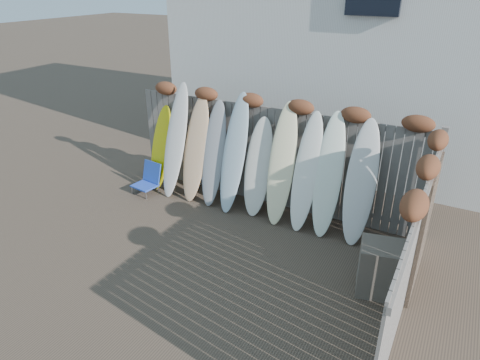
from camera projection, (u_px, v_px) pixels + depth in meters
The scene contains 17 objects.
ground at pixel (205, 263), 6.95m from camera, with size 80.00×80.00×0.00m, color #493A2D.
back_fence at pixel (272, 149), 8.31m from camera, with size 6.05×0.28×2.24m.
right_fence at pixel (413, 247), 5.36m from camera, with size 0.28×4.40×2.24m.
house at pixel (361, 22), 10.51m from camera, with size 8.50×5.50×6.33m.
beach_chair at pixel (148, 179), 9.16m from camera, with size 0.54×0.57×0.64m.
wooden_crate at pixel (382, 269), 6.18m from camera, with size 0.67×0.56×0.78m, color brown.
lattice_panel at pixel (425, 229), 6.10m from camera, with size 0.05×1.28×1.92m, color #34281F.
surfboard_0 at pixel (161, 148), 9.21m from camera, with size 0.47×0.07×1.83m, color yellow.
surfboard_1 at pixel (176, 141), 8.81m from camera, with size 0.48×0.07×2.41m, color white.
surfboard_2 at pixel (196, 149), 8.66m from camera, with size 0.52×0.07×2.18m, color tan.
surfboard_3 at pixel (214, 154), 8.50m from camera, with size 0.46×0.07×2.14m, color gray.
surfboard_4 at pixel (234, 154), 8.22m from camera, with size 0.47×0.07×2.37m, color #A7BFCB.
surfboard_5 at pixel (258, 167), 8.15m from camera, with size 0.53×0.07×1.93m, color silver.
surfboard_6 at pixel (282, 164), 7.83m from camera, with size 0.48×0.07×2.30m, color #FCF1B8.
surfboard_7 at pixel (306, 172), 7.62m from camera, with size 0.46×0.07×2.20m, color white.
surfboard_8 at pixel (329, 175), 7.46m from camera, with size 0.47×0.07×2.25m, color white.
surfboard_9 at pixel (361, 183), 7.23m from camera, with size 0.51×0.07×2.20m, color silver.
Camera 1 is at (3.23, -4.72, 4.21)m, focal length 32.00 mm.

